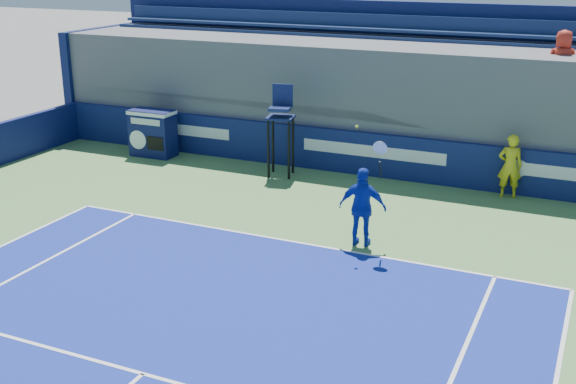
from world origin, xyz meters
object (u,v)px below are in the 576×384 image
at_px(umpire_chair, 281,121).
at_px(tennis_player, 363,207).
at_px(match_clock, 153,132).
at_px(ball_person, 510,166).

height_order(umpire_chair, tennis_player, tennis_player).
height_order(match_clock, umpire_chair, umpire_chair).
bearing_deg(ball_person, match_clock, -11.53).
distance_m(umpire_chair, tennis_player, 5.30).
xyz_separation_m(ball_person, umpire_chair, (-5.93, -0.64, 0.71)).
relative_size(ball_person, umpire_chair, 0.65).
bearing_deg(ball_person, tennis_player, 48.66).
height_order(ball_person, umpire_chair, umpire_chair).
relative_size(match_clock, tennis_player, 0.54).
xyz_separation_m(ball_person, match_clock, (-10.23, -0.44, -0.07)).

